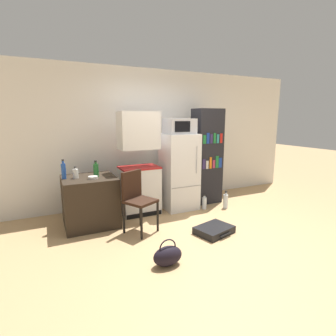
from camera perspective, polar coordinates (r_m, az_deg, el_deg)
The scene contains 16 objects.
ground_plane at distance 4.05m, azimuth 8.69°, elevation -14.45°, with size 24.00×24.00×0.00m, color tan.
wall_back at distance 5.53m, azimuth -0.89°, elevation 6.84°, with size 6.40×0.10×2.67m.
side_table at distance 4.46m, azimuth -16.62°, elevation -6.90°, with size 0.82×0.79×0.80m.
kitchen_hutch at distance 4.71m, azimuth -6.30°, elevation 0.11°, with size 0.70×0.48×1.83m.
refrigerator at distance 5.00m, azimuth 2.43°, elevation -0.78°, with size 0.62×0.61×1.43m.
microwave at distance 4.89m, azimuth 2.51°, elevation 9.08°, with size 0.53×0.42×0.28m.
bookshelf at distance 5.38m, azimuth 8.43°, elevation 2.50°, with size 0.55×0.40×1.90m.
bottle_green_tall at distance 4.34m, azimuth -15.41°, elevation -0.40°, with size 0.08×0.08×0.26m.
bottle_milk_white at distance 4.33m, azimuth -19.47°, elevation -1.11°, with size 0.08×0.08×0.18m.
bottle_blue_soda at distance 4.34m, azimuth -21.78°, elevation -0.54°, with size 0.07×0.07×0.31m.
bowl at distance 4.22m, azimuth -16.02°, elevation -2.01°, with size 0.15×0.15×0.04m.
chair at distance 4.02m, azimuth -6.91°, elevation -5.96°, with size 0.54×0.54×0.94m.
suitcase_large_flat at distance 4.14m, azimuth 10.01°, elevation -13.13°, with size 0.63×0.53×0.11m.
handbag at distance 3.26m, azimuth -0.07°, elevation -18.55°, with size 0.36×0.20×0.33m.
water_bottle_front at distance 5.23m, azimuth 12.43°, elevation -7.00°, with size 0.09×0.09×0.34m.
water_bottle_middle at distance 5.12m, azimuth 7.91°, elevation -7.51°, with size 0.09×0.09×0.29m.
Camera 1 is at (-2.09, -3.01, 1.73)m, focal length 28.00 mm.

